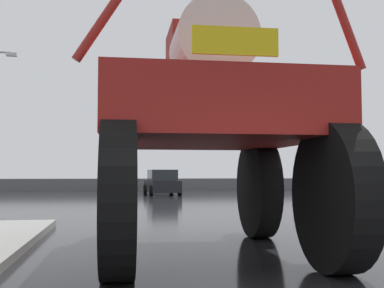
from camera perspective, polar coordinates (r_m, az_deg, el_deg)
ground_plane at (r=21.34m, az=-4.58°, el=-7.03°), size 120.00×120.00×0.00m
oversize_sprayer at (r=8.07m, az=1.64°, el=1.77°), size 3.90×5.70×4.37m
sedan_ahead at (r=29.38m, az=-3.61°, el=-4.65°), size 2.09×4.20×1.52m
traffic_signal_near_right at (r=14.19m, az=14.90°, el=3.31°), size 0.24×0.54×4.09m
roadside_barrier at (r=35.80m, az=-6.42°, el=-4.84°), size 30.49×0.24×0.90m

